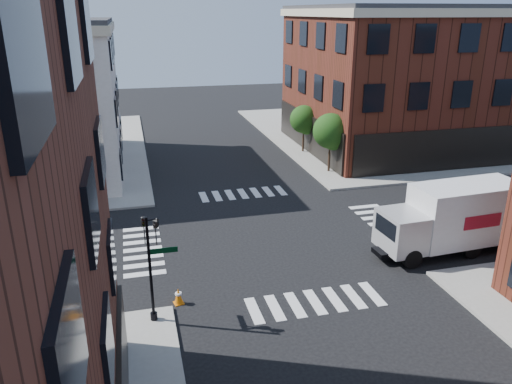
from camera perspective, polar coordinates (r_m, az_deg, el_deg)
The scene contains 8 objects.
ground at distance 27.96m, azimuth 1.69°, elevation -5.00°, with size 120.00×120.00×0.00m, color black.
sidewalk_ne at distance 54.60m, azimuth 17.16°, elevation 6.67°, with size 30.00×30.00×0.15m, color gray.
building_ne at distance 49.20m, azimuth 20.36°, elevation 11.98°, with size 25.00×16.00×12.00m, color #461C11.
tree_near at distance 38.29m, azimuth 8.60°, elevation 6.70°, with size 2.69×2.69×4.49m.
tree_far at distance 43.81m, azimuth 5.57°, elevation 8.11°, with size 2.43×2.43×4.07m.
signal_pole at distance 19.81m, azimuth -11.89°, elevation -7.32°, with size 1.29×1.24×4.60m.
box_truck at distance 27.49m, azimuth 21.70°, elevation -2.73°, with size 7.99×2.82×3.56m.
traffic_cone at distance 21.97m, azimuth -8.86°, elevation -11.68°, with size 0.48×0.48×0.74m.
Camera 1 is at (-7.04, -24.36, 11.79)m, focal length 35.00 mm.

